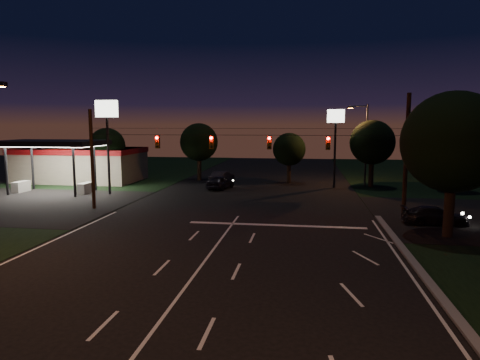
% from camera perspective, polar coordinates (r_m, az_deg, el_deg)
% --- Properties ---
extents(ground, '(140.00, 140.00, 0.00)m').
position_cam_1_polar(ground, '(18.85, -7.07, -13.71)').
color(ground, black).
rests_on(ground, ground).
extents(cross_street_left, '(20.00, 16.00, 0.02)m').
position_cam_1_polar(cross_street_left, '(41.80, -28.00, -2.82)').
color(cross_street_left, black).
rests_on(cross_street_left, ground).
extents(stop_bar, '(12.00, 0.50, 0.01)m').
position_cam_1_polar(stop_bar, '(29.26, 4.83, -6.01)').
color(stop_bar, silver).
rests_on(stop_bar, ground).
extents(utility_pole_right, '(0.30, 0.30, 9.00)m').
position_cam_1_polar(utility_pole_right, '(33.39, 20.92, -4.82)').
color(utility_pole_right, black).
rests_on(utility_pole_right, ground).
extents(utility_pole_left, '(0.28, 0.28, 8.00)m').
position_cam_1_polar(utility_pole_left, '(36.73, -18.85, -3.65)').
color(utility_pole_left, black).
rests_on(utility_pole_left, ground).
extents(signal_span, '(24.00, 0.40, 1.56)m').
position_cam_1_polar(signal_span, '(32.27, 0.02, 5.13)').
color(signal_span, black).
rests_on(signal_span, ground).
extents(gas_station, '(14.20, 16.10, 5.25)m').
position_cam_1_polar(gas_station, '(54.51, -20.71, 2.27)').
color(gas_station, gray).
rests_on(gas_station, ground).
extents(pole_sign_left_near, '(2.20, 0.30, 9.10)m').
position_cam_1_polar(pole_sign_left_near, '(43.25, -17.31, 7.32)').
color(pole_sign_left_near, black).
rests_on(pole_sign_left_near, ground).
extents(pole_sign_right, '(1.80, 0.30, 8.40)m').
position_cam_1_polar(pole_sign_right, '(47.02, 12.61, 6.54)').
color(pole_sign_right, black).
rests_on(pole_sign_right, ground).
extents(street_light_right_far, '(2.20, 0.35, 9.00)m').
position_cam_1_polar(street_light_right_far, '(49.35, 16.19, 5.30)').
color(street_light_right_far, black).
rests_on(street_light_right_far, ground).
extents(tree_right_near, '(6.00, 6.00, 8.76)m').
position_cam_1_polar(tree_right_near, '(28.45, 26.50, 4.41)').
color(tree_right_near, black).
rests_on(tree_right_near, ground).
extents(tree_far_a, '(4.20, 4.20, 6.42)m').
position_cam_1_polar(tree_far_a, '(52.35, -17.23, 4.28)').
color(tree_far_a, black).
rests_on(tree_far_a, ground).
extents(tree_far_b, '(4.60, 4.60, 6.98)m').
position_cam_1_polar(tree_far_b, '(52.68, -5.44, 4.98)').
color(tree_far_b, black).
rests_on(tree_far_b, ground).
extents(tree_far_c, '(3.80, 3.80, 5.86)m').
position_cam_1_polar(tree_far_c, '(50.13, 6.59, 4.04)').
color(tree_far_c, black).
rests_on(tree_far_c, ground).
extents(tree_far_d, '(4.80, 4.80, 7.30)m').
position_cam_1_polar(tree_far_d, '(48.61, 17.22, 4.75)').
color(tree_far_d, black).
rests_on(tree_far_d, ground).
extents(tree_far_e, '(4.00, 4.00, 6.18)m').
position_cam_1_polar(tree_far_e, '(48.52, 26.94, 3.43)').
color(tree_far_e, black).
rests_on(tree_far_e, ground).
extents(car_oncoming_a, '(2.62, 4.50, 1.44)m').
position_cam_1_polar(car_oncoming_a, '(45.41, -2.65, -0.30)').
color(car_oncoming_a, black).
rests_on(car_oncoming_a, ground).
extents(car_oncoming_b, '(2.33, 4.56, 1.43)m').
position_cam_1_polar(car_oncoming_b, '(49.78, -2.41, 0.38)').
color(car_oncoming_b, black).
rests_on(car_oncoming_b, ground).
extents(car_cross, '(4.37, 1.90, 1.25)m').
position_cam_1_polar(car_cross, '(32.11, 24.57, -4.33)').
color(car_cross, black).
rests_on(car_cross, ground).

